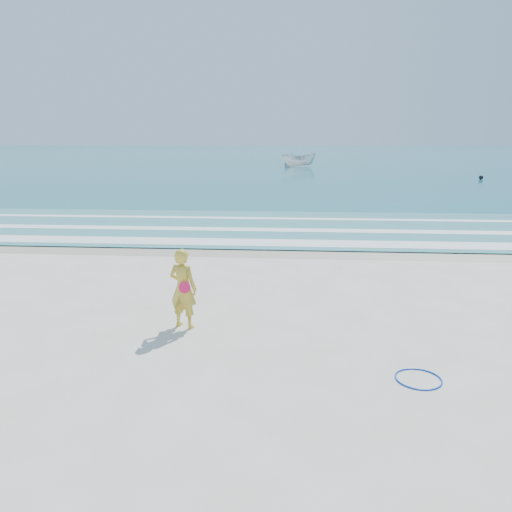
{
  "coord_description": "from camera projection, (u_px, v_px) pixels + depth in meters",
  "views": [
    {
      "loc": [
        1.17,
        -9.98,
        4.41
      ],
      "look_at": [
        0.13,
        4.0,
        1.0
      ],
      "focal_mm": 35.0,
      "sensor_mm": 36.0,
      "label": 1
    }
  ],
  "objects": [
    {
      "name": "hoop",
      "position": [
        418.0,
        379.0,
        9.23
      ],
      "size": [
        0.9,
        0.9,
        0.03
      ],
      "primitive_type": "torus",
      "rotation": [
        0.0,
        0.0,
        0.05
      ],
      "color": "#0B3EC7",
      "rests_on": "ground"
    },
    {
      "name": "ground",
      "position": [
        236.0,
        344.0,
        10.79
      ],
      "size": [
        400.0,
        400.0,
        0.0
      ],
      "primitive_type": "plane",
      "color": "silver",
      "rests_on": "ground"
    },
    {
      "name": "woman",
      "position": [
        183.0,
        288.0,
        11.55
      ],
      "size": [
        0.8,
        0.66,
        1.9
      ],
      "color": "gold",
      "rests_on": "ground"
    },
    {
      "name": "wet_sand",
      "position": [
        262.0,
        251.0,
        19.52
      ],
      "size": [
        400.0,
        2.4,
        0.0
      ],
      "primitive_type": "cube",
      "color": "#B2A893",
      "rests_on": "ground"
    },
    {
      "name": "buoy",
      "position": [
        481.0,
        177.0,
        50.18
      ],
      "size": [
        0.43,
        0.43,
        0.43
      ],
      "primitive_type": "sphere",
      "color": "black",
      "rests_on": "ocean"
    },
    {
      "name": "boat",
      "position": [
        299.0,
        160.0,
        70.03
      ],
      "size": [
        5.46,
        3.84,
        1.98
      ],
      "primitive_type": "imported",
      "rotation": [
        0.0,
        0.0,
        1.99
      ],
      "color": "silver",
      "rests_on": "ocean"
    },
    {
      "name": "ocean",
      "position": [
        289.0,
        155.0,
        112.54
      ],
      "size": [
        400.0,
        190.0,
        0.04
      ],
      "primitive_type": "cube",
      "color": "#19727F",
      "rests_on": "ground"
    },
    {
      "name": "foam_far",
      "position": [
        271.0,
        218.0,
        26.77
      ],
      "size": [
        400.0,
        0.6,
        0.01
      ],
      "primitive_type": "cube",
      "color": "white",
      "rests_on": "shallow"
    },
    {
      "name": "shallow",
      "position": [
        268.0,
        227.0,
        24.35
      ],
      "size": [
        400.0,
        10.0,
        0.01
      ],
      "primitive_type": "cube",
      "color": "#59B7AD",
      "rests_on": "ocean"
    },
    {
      "name": "foam_mid",
      "position": [
        268.0,
        230.0,
        23.57
      ],
      "size": [
        400.0,
        0.9,
        0.01
      ],
      "primitive_type": "cube",
      "color": "white",
      "rests_on": "shallow"
    },
    {
      "name": "foam_near",
      "position": [
        264.0,
        242.0,
        20.76
      ],
      "size": [
        400.0,
        1.4,
        0.01
      ],
      "primitive_type": "cube",
      "color": "white",
      "rests_on": "shallow"
    }
  ]
}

